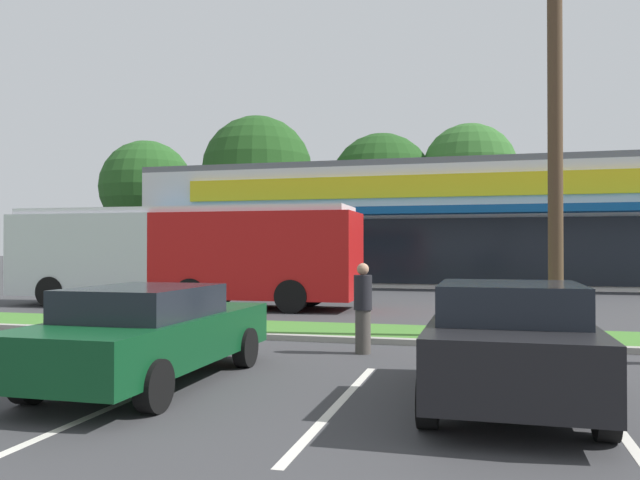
{
  "coord_description": "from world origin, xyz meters",
  "views": [
    {
      "loc": [
        4.75,
        0.03,
        1.96
      ],
      "look_at": [
        0.06,
        18.1,
        2.17
      ],
      "focal_mm": 35.56,
      "sensor_mm": 36.0,
      "label": 1
    }
  ],
  "objects_px": {
    "car_1": "(509,342)",
    "utility_pole": "(548,69)",
    "pedestrian_near_bench": "(363,308)",
    "city_bus": "(182,253)",
    "car_0": "(150,332)",
    "car_2": "(162,274)"
  },
  "relations": [
    {
      "from": "car_0",
      "to": "car_2",
      "type": "distance_m",
      "value": 18.97
    },
    {
      "from": "utility_pole",
      "to": "pedestrian_near_bench",
      "type": "height_order",
      "value": "utility_pole"
    },
    {
      "from": "city_bus",
      "to": "car_0",
      "type": "xyz_separation_m",
      "value": [
        5.01,
        -10.89,
        -1.03
      ]
    },
    {
      "from": "city_bus",
      "to": "car_1",
      "type": "relative_size",
      "value": 2.87
    },
    {
      "from": "car_0",
      "to": "car_1",
      "type": "bearing_deg",
      "value": -90.29
    },
    {
      "from": "car_1",
      "to": "car_2",
      "type": "xyz_separation_m",
      "value": [
        -13.87,
        16.77,
        0.01
      ]
    },
    {
      "from": "car_1",
      "to": "utility_pole",
      "type": "bearing_deg",
      "value": -10.05
    },
    {
      "from": "car_1",
      "to": "car_2",
      "type": "relative_size",
      "value": 0.92
    },
    {
      "from": "utility_pole",
      "to": "car_1",
      "type": "distance_m",
      "value": 7.42
    },
    {
      "from": "utility_pole",
      "to": "city_bus",
      "type": "height_order",
      "value": "utility_pole"
    },
    {
      "from": "car_2",
      "to": "pedestrian_near_bench",
      "type": "height_order",
      "value": "pedestrian_near_bench"
    },
    {
      "from": "utility_pole",
      "to": "pedestrian_near_bench",
      "type": "distance_m",
      "value": 6.3
    },
    {
      "from": "utility_pole",
      "to": "car_2",
      "type": "distance_m",
      "value": 19.23
    },
    {
      "from": "city_bus",
      "to": "utility_pole",
      "type": "bearing_deg",
      "value": 152.84
    },
    {
      "from": "city_bus",
      "to": "car_0",
      "type": "distance_m",
      "value": 12.03
    },
    {
      "from": "utility_pole",
      "to": "pedestrian_near_bench",
      "type": "relative_size",
      "value": 6.33
    },
    {
      "from": "car_1",
      "to": "car_2",
      "type": "bearing_deg",
      "value": 39.59
    },
    {
      "from": "utility_pole",
      "to": "city_bus",
      "type": "xyz_separation_m",
      "value": [
        -10.94,
        5.38,
        -3.86
      ]
    },
    {
      "from": "car_2",
      "to": "utility_pole",
      "type": "bearing_deg",
      "value": 142.9
    },
    {
      "from": "car_1",
      "to": "car_2",
      "type": "height_order",
      "value": "car_2"
    },
    {
      "from": "city_bus",
      "to": "car_0",
      "type": "relative_size",
      "value": 2.47
    },
    {
      "from": "utility_pole",
      "to": "car_0",
      "type": "xyz_separation_m",
      "value": [
        -5.92,
        -5.51,
        -4.89
      ]
    }
  ]
}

